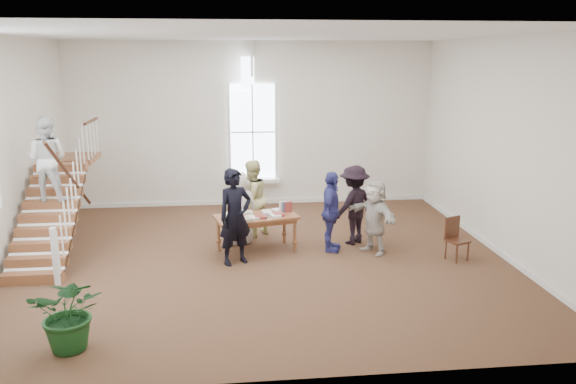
{
  "coord_description": "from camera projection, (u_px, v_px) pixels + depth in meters",
  "views": [
    {
      "loc": [
        -0.67,
        -10.98,
        4.12
      ],
      "look_at": [
        0.55,
        0.4,
        1.32
      ],
      "focal_mm": 35.0,
      "sensor_mm": 36.0,
      "label": 1
    }
  ],
  "objects": [
    {
      "name": "ground",
      "position": [
        264.0,
        259.0,
        11.65
      ],
      "size": [
        10.0,
        10.0,
        0.0
      ],
      "primitive_type": "plane",
      "color": "#482E1C",
      "rests_on": "ground"
    },
    {
      "name": "floor_plant",
      "position": [
        70.0,
        312.0,
        7.95
      ],
      "size": [
        1.07,
        0.94,
        1.14
      ],
      "primitive_type": "imported",
      "rotation": [
        0.0,
        0.0,
        -0.05
      ],
      "color": "#123B15",
      "rests_on": "ground"
    },
    {
      "name": "police_officer",
      "position": [
        235.0,
        217.0,
        11.18
      ],
      "size": [
        0.85,
        0.75,
        1.96
      ],
      "primitive_type": "imported",
      "rotation": [
        0.0,
        0.0,
        0.48
      ],
      "color": "black",
      "rests_on": "ground"
    },
    {
      "name": "woman_cluster_a",
      "position": [
        331.0,
        212.0,
        11.93
      ],
      "size": [
        0.71,
        1.1,
        1.74
      ],
      "primitive_type": "imported",
      "rotation": [
        0.0,
        0.0,
        1.27
      ],
      "color": "navy",
      "rests_on": "ground"
    },
    {
      "name": "woman_cluster_c",
      "position": [
        374.0,
        216.0,
        11.85
      ],
      "size": [
        1.1,
        1.53,
        1.6
      ],
      "primitive_type": "imported",
      "rotation": [
        0.0,
        0.0,
        5.19
      ],
      "color": "beige",
      "rests_on": "ground"
    },
    {
      "name": "room_shell",
      "position": [
        254.0,
        191.0,
        15.8
      ],
      "size": [
        10.49,
        10.0,
        10.0
      ],
      "color": "silver",
      "rests_on": "ground"
    },
    {
      "name": "side_chair",
      "position": [
        455.0,
        236.0,
        11.54
      ],
      "size": [
        0.5,
        0.5,
        0.89
      ],
      "rotation": [
        0.0,
        0.0,
        0.4
      ],
      "color": "#361C0E",
      "rests_on": "ground"
    },
    {
      "name": "woman_cluster_b",
      "position": [
        354.0,
        205.0,
        12.43
      ],
      "size": [
        1.32,
        1.18,
        1.77
      ],
      "primitive_type": "imported",
      "rotation": [
        0.0,
        0.0,
        3.73
      ],
      "color": "black",
      "rests_on": "ground"
    },
    {
      "name": "staircase",
      "position": [
        50.0,
        180.0,
        11.54
      ],
      "size": [
        1.1,
        4.1,
        2.92
      ],
      "color": "brown",
      "rests_on": "ground"
    },
    {
      "name": "elderly_woman",
      "position": [
        239.0,
        208.0,
        12.44
      ],
      "size": [
        0.9,
        0.69,
        1.64
      ],
      "primitive_type": "imported",
      "rotation": [
        0.0,
        0.0,
        3.37
      ],
      "color": "silver",
      "rests_on": "ground"
    },
    {
      "name": "person_yellow",
      "position": [
        252.0,
        199.0,
        12.93
      ],
      "size": [
        1.1,
        1.08,
        1.79
      ],
      "primitive_type": "imported",
      "rotation": [
        0.0,
        0.0,
        3.86
      ],
      "color": "#D3CB84",
      "rests_on": "ground"
    },
    {
      "name": "library_table",
      "position": [
        256.0,
        219.0,
        11.91
      ],
      "size": [
        1.87,
        1.25,
        0.87
      ],
      "rotation": [
        0.0,
        0.0,
        0.25
      ],
      "color": "brown",
      "rests_on": "ground"
    }
  ]
}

